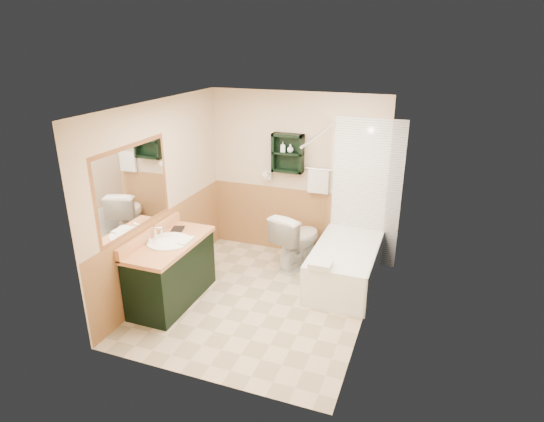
{
  "coord_description": "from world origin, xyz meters",
  "views": [
    {
      "loc": [
        1.87,
        -4.55,
        3.09
      ],
      "look_at": [
        0.11,
        0.2,
        1.14
      ],
      "focal_mm": 30.0,
      "sensor_mm": 36.0,
      "label": 1
    }
  ],
  "objects": [
    {
      "name": "floor",
      "position": [
        0.0,
        0.0,
        0.0
      ],
      "size": [
        3.0,
        3.0,
        0.0
      ],
      "primitive_type": "plane",
      "color": "beige",
      "rests_on": "ground"
    },
    {
      "name": "back_wall",
      "position": [
        0.0,
        1.52,
        1.2
      ],
      "size": [
        2.6,
        0.04,
        2.4
      ],
      "primitive_type": "cube",
      "color": "beige",
      "rests_on": "ground"
    },
    {
      "name": "left_wall",
      "position": [
        -1.32,
        0.0,
        1.2
      ],
      "size": [
        0.04,
        3.0,
        2.4
      ],
      "primitive_type": "cube",
      "color": "beige",
      "rests_on": "ground"
    },
    {
      "name": "right_wall",
      "position": [
        1.32,
        0.0,
        1.2
      ],
      "size": [
        0.04,
        3.0,
        2.4
      ],
      "primitive_type": "cube",
      "color": "beige",
      "rests_on": "ground"
    },
    {
      "name": "ceiling",
      "position": [
        0.0,
        0.0,
        2.42
      ],
      "size": [
        2.6,
        3.0,
        0.04
      ],
      "primitive_type": "cube",
      "color": "white",
      "rests_on": "back_wall"
    },
    {
      "name": "wainscot_left",
      "position": [
        -1.29,
        0.0,
        0.5
      ],
      "size": [
        2.98,
        2.98,
        1.0
      ],
      "primitive_type": null,
      "color": "#AD7D46",
      "rests_on": "left_wall"
    },
    {
      "name": "wainscot_back",
      "position": [
        0.0,
        1.49,
        0.5
      ],
      "size": [
        2.58,
        2.58,
        1.0
      ],
      "primitive_type": null,
      "color": "#AD7D46",
      "rests_on": "back_wall"
    },
    {
      "name": "mirror_frame",
      "position": [
        -1.27,
        -0.55,
        1.5
      ],
      "size": [
        1.3,
        1.3,
        1.0
      ],
      "primitive_type": null,
      "color": "brown",
      "rests_on": "left_wall"
    },
    {
      "name": "mirror_glass",
      "position": [
        -1.27,
        -0.55,
        1.5
      ],
      "size": [
        1.2,
        1.2,
        0.9
      ],
      "primitive_type": null,
      "color": "white",
      "rests_on": "left_wall"
    },
    {
      "name": "tile_right",
      "position": [
        1.28,
        0.75,
        1.05
      ],
      "size": [
        1.5,
        1.5,
        2.1
      ],
      "primitive_type": null,
      "color": "white",
      "rests_on": "right_wall"
    },
    {
      "name": "tile_back",
      "position": [
        1.03,
        1.48,
        1.05
      ],
      "size": [
        0.95,
        0.95,
        2.1
      ],
      "primitive_type": null,
      "color": "white",
      "rests_on": "back_wall"
    },
    {
      "name": "tile_accent",
      "position": [
        1.27,
        0.75,
        1.9
      ],
      "size": [
        1.5,
        1.5,
        0.1
      ],
      "primitive_type": null,
      "color": "#13452A",
      "rests_on": "right_wall"
    },
    {
      "name": "wall_shelf",
      "position": [
        -0.1,
        1.41,
        1.55
      ],
      "size": [
        0.45,
        0.15,
        0.55
      ],
      "primitive_type": "cube",
      "color": "black",
      "rests_on": "back_wall"
    },
    {
      "name": "hair_dryer",
      "position": [
        -0.4,
        1.43,
        1.2
      ],
      "size": [
        0.1,
        0.24,
        0.18
      ],
      "primitive_type": null,
      "color": "silver",
      "rests_on": "back_wall"
    },
    {
      "name": "towel_bar",
      "position": [
        0.35,
        1.45,
        1.35
      ],
      "size": [
        0.4,
        0.06,
        0.4
      ],
      "primitive_type": null,
      "color": "silver",
      "rests_on": "back_wall"
    },
    {
      "name": "curtain_rod",
      "position": [
        0.53,
        0.75,
        2.0
      ],
      "size": [
        0.03,
        1.6,
        0.03
      ],
      "primitive_type": "cylinder",
      "rotation": [
        1.57,
        0.0,
        0.0
      ],
      "color": "silver",
      "rests_on": "back_wall"
    },
    {
      "name": "shower_curtain",
      "position": [
        0.53,
        0.92,
        1.15
      ],
      "size": [
        1.05,
        1.05,
        1.7
      ],
      "primitive_type": null,
      "color": "beige",
      "rests_on": "curtain_rod"
    },
    {
      "name": "vanity",
      "position": [
        -0.99,
        -0.36,
        0.4
      ],
      "size": [
        0.59,
        1.25,
        0.8
      ],
      "primitive_type": "cube",
      "color": "black",
      "rests_on": "ground"
    },
    {
      "name": "bathtub",
      "position": [
        0.93,
        0.8,
        0.27
      ],
      "size": [
        0.8,
        1.5,
        0.53
      ],
      "primitive_type": "cube",
      "color": "white",
      "rests_on": "ground"
    },
    {
      "name": "toilet",
      "position": [
        0.17,
        1.06,
        0.4
      ],
      "size": [
        0.7,
        0.93,
        0.81
      ],
      "primitive_type": "imported",
      "rotation": [
        0.0,
        0.0,
        2.81
      ],
      "color": "white",
      "rests_on": "ground"
    },
    {
      "name": "counter_towel",
      "position": [
        -0.89,
        -0.3,
        0.82
      ],
      "size": [
        0.31,
        0.24,
        0.04
      ],
      "primitive_type": "cube",
      "color": "silver",
      "rests_on": "vanity"
    },
    {
      "name": "vanity_book",
      "position": [
        -1.16,
        -0.03,
        0.9
      ],
      "size": [
        0.15,
        0.06,
        0.2
      ],
      "primitive_type": "imported",
      "rotation": [
        0.0,
        0.0,
        0.29
      ],
      "color": "black",
      "rests_on": "vanity"
    },
    {
      "name": "tub_towel",
      "position": [
        0.75,
        0.14,
        0.57
      ],
      "size": [
        0.26,
        0.22,
        0.07
      ],
      "primitive_type": "cube",
      "color": "silver",
      "rests_on": "bathtub"
    },
    {
      "name": "soap_bottle_a",
      "position": [
        -0.17,
        1.4,
        1.6
      ],
      "size": [
        0.11,
        0.16,
        0.07
      ],
      "primitive_type": "imported",
      "rotation": [
        0.0,
        0.0,
        0.37
      ],
      "color": "white",
      "rests_on": "wall_shelf"
    },
    {
      "name": "soap_bottle_b",
      "position": [
        -0.06,
        1.4,
        1.61
      ],
      "size": [
        0.13,
        0.14,
        0.09
      ],
      "primitive_type": "imported",
      "rotation": [
        0.0,
        0.0,
        -0.35
      ],
      "color": "white",
      "rests_on": "wall_shelf"
    }
  ]
}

